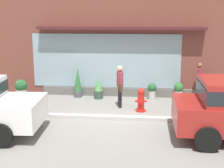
# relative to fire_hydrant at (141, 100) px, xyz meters

# --- Properties ---
(ground_plane) EXTENTS (60.00, 60.00, 0.00)m
(ground_plane) POSITION_rel_fire_hydrant_xyz_m (-0.92, -0.82, -0.42)
(ground_plane) COLOR gray
(curb_strip) EXTENTS (14.00, 0.24, 0.12)m
(curb_strip) POSITION_rel_fire_hydrant_xyz_m (-0.92, -1.02, -0.36)
(curb_strip) COLOR #B2B2AD
(curb_strip) RESTS_ON ground_plane
(storefront) EXTENTS (14.00, 0.81, 4.59)m
(storefront) POSITION_rel_fire_hydrant_xyz_m (-0.93, 2.37, 1.83)
(storefront) COLOR brown
(storefront) RESTS_ON ground_plane
(fire_hydrant) EXTENTS (0.42, 0.39, 0.86)m
(fire_hydrant) POSITION_rel_fire_hydrant_xyz_m (0.00, 0.00, 0.00)
(fire_hydrant) COLOR red
(fire_hydrant) RESTS_ON ground_plane
(pedestrian_with_handbag) EXTENTS (0.26, 0.62, 1.59)m
(pedestrian_with_handbag) POSITION_rel_fire_hydrant_xyz_m (-0.79, 0.41, 0.49)
(pedestrian_with_handbag) COLOR #232328
(pedestrian_with_handbag) RESTS_ON ground_plane
(pedestrian_passerby) EXTENTS (0.25, 0.51, 1.54)m
(pedestrian_passerby) POSITION_rel_fire_hydrant_xyz_m (2.29, 1.76, 0.48)
(pedestrian_passerby) COLOR brown
(pedestrian_passerby) RESTS_ON ground_plane
(potted_plant_near_hydrant) EXTENTS (0.36, 0.36, 0.68)m
(potted_plant_near_hydrant) POSITION_rel_fire_hydrant_xyz_m (0.42, 1.69, -0.04)
(potted_plant_near_hydrant) COLOR #B7B2A3
(potted_plant_near_hydrant) RESTS_ON ground_plane
(potted_plant_doorstep) EXTENTS (0.35, 0.35, 1.21)m
(potted_plant_doorstep) POSITION_rel_fire_hydrant_xyz_m (-2.68, 1.84, 0.16)
(potted_plant_doorstep) COLOR #4C4C51
(potted_plant_doorstep) RESTS_ON ground_plane
(potted_plant_window_right) EXTENTS (0.51, 0.51, 0.75)m
(potted_plant_window_right) POSITION_rel_fire_hydrant_xyz_m (-5.06, 1.56, -0.04)
(potted_plant_window_right) COLOR #B7B2A3
(potted_plant_window_right) RESTS_ON ground_plane
(potted_plant_by_entrance) EXTENTS (0.37, 0.37, 0.84)m
(potted_plant_by_entrance) POSITION_rel_fire_hydrant_xyz_m (-1.78, 1.65, -0.02)
(potted_plant_by_entrance) COLOR #33473D
(potted_plant_by_entrance) RESTS_ON ground_plane
(potted_plant_low_front) EXTENTS (0.38, 0.38, 0.67)m
(potted_plant_low_front) POSITION_rel_fire_hydrant_xyz_m (1.52, 1.97, -0.07)
(potted_plant_low_front) COLOR #B7B2A3
(potted_plant_low_front) RESTS_ON ground_plane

